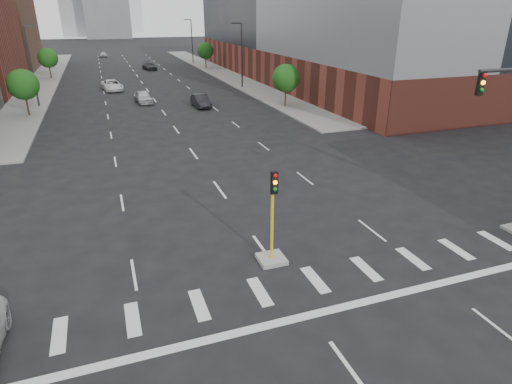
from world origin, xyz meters
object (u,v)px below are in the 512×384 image
median_traffic_signal (272,243)px  car_far_left (112,85)px  car_deep_right (150,66)px  car_near_left (143,97)px  car_distant (103,54)px  car_mid_right (201,101)px

median_traffic_signal → car_far_left: median_traffic_signal is taller
median_traffic_signal → car_deep_right: (3.14, 72.71, -0.26)m
car_near_left → car_far_left: car_far_left is taller
median_traffic_signal → car_near_left: size_ratio=1.01×
median_traffic_signal → car_distant: size_ratio=1.11×
car_deep_right → car_distant: car_deep_right is taller
car_far_left → car_distant: bearing=82.3°
median_traffic_signal → car_mid_right: size_ratio=0.99×
car_far_left → car_deep_right: bearing=63.0°
car_far_left → car_mid_right: bearing=-66.6°
car_mid_right → car_far_left: bearing=119.4°
median_traffic_signal → car_far_left: 50.48m
median_traffic_signal → car_near_left: bearing=92.2°
car_distant → car_mid_right: bearing=-83.7°
car_mid_right → car_deep_right: (-1.49, 38.11, -0.03)m
car_mid_right → car_far_left: 18.26m
car_near_left → car_deep_right: size_ratio=0.89×
car_near_left → car_deep_right: bearing=77.6°
median_traffic_signal → car_mid_right: median_traffic_signal is taller
car_near_left → car_far_left: bearing=102.2°
car_distant → median_traffic_signal: bearing=-88.9°
car_far_left → median_traffic_signal: bearing=-92.2°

